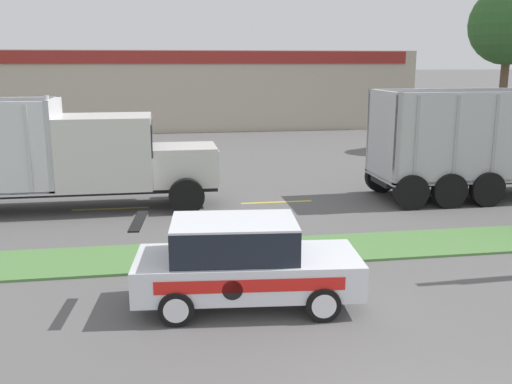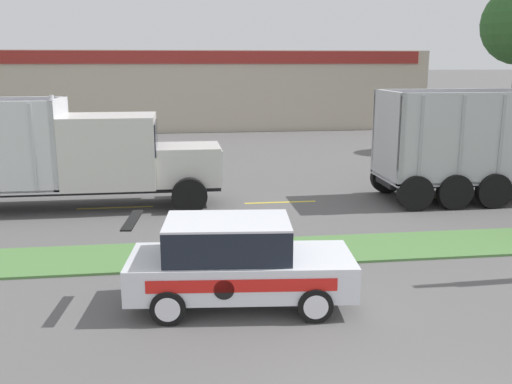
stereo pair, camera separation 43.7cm
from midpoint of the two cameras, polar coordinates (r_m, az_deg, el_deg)
grass_verge at (r=14.19m, az=2.97°, el=-5.84°), size 120.00×2.05×0.06m
centre_line_3 at (r=18.82m, az=-14.97°, el=-1.62°), size 2.40×0.14×0.01m
centre_line_4 at (r=19.03m, az=1.41°, el=-1.02°), size 2.40×0.14×0.01m
centre_line_5 at (r=20.71m, az=16.26°, el=-0.39°), size 2.40×0.14×0.01m
dump_truck_mid at (r=18.83m, az=-19.45°, el=3.07°), size 11.37×2.57×3.63m
rally_car at (r=10.94m, az=-2.44°, el=-7.02°), size 4.38×2.14×1.73m
store_building_backdrop at (r=43.67m, az=-8.31°, el=10.26°), size 32.36×12.10×5.29m
tree_behind_right at (r=33.19m, az=23.70°, el=15.73°), size 4.08×4.08×9.50m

